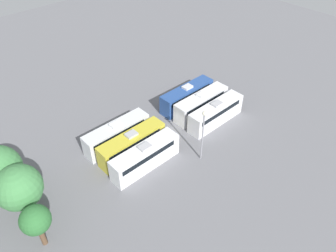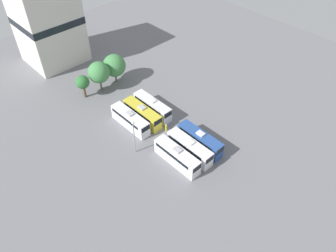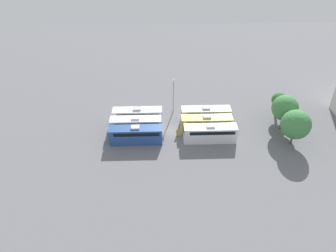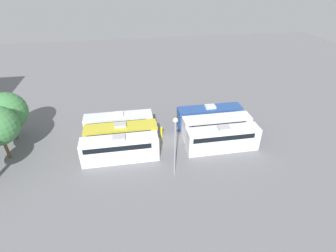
{
  "view_description": "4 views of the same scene",
  "coord_description": "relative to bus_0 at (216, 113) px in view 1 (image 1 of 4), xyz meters",
  "views": [
    {
      "loc": [
        -27.98,
        26.13,
        32.6
      ],
      "look_at": [
        -0.91,
        1.09,
        2.25
      ],
      "focal_mm": 35.0,
      "sensor_mm": 36.0,
      "label": 1
    },
    {
      "loc": [
        -32.97,
        -35.74,
        48.11
      ],
      "look_at": [
        0.72,
        -0.29,
        2.61
      ],
      "focal_mm": 35.0,
      "sensor_mm": 36.0,
      "label": 2
    },
    {
      "loc": [
        53.0,
        -2.42,
        40.22
      ],
      "look_at": [
        1.79,
        -0.75,
        2.7
      ],
      "focal_mm": 35.0,
      "sensor_mm": 36.0,
      "label": 3
    },
    {
      "loc": [
        -31.71,
        5.76,
        22.64
      ],
      "look_at": [
        0.29,
        0.23,
        2.47
      ],
      "focal_mm": 28.0,
      "sensor_mm": 36.0,
      "label": 4
    }
  ],
  "objects": [
    {
      "name": "ground_plane",
      "position": [
        3.23,
        6.9,
        -1.86
      ],
      "size": [
        128.81,
        128.81,
        0.0
      ],
      "primitive_type": "plane",
      "color": "slate"
    },
    {
      "name": "bus_0",
      "position": [
        0.0,
        0.0,
        0.0
      ],
      "size": [
        2.48,
        10.21,
        3.73
      ],
      "color": "white",
      "rests_on": "ground_plane"
    },
    {
      "name": "bus_1",
      "position": [
        3.26,
        -0.18,
        0.0
      ],
      "size": [
        2.48,
        10.21,
        3.73
      ],
      "color": "white",
      "rests_on": "ground_plane"
    },
    {
      "name": "bus_2",
      "position": [
        6.38,
        -0.06,
        0.0
      ],
      "size": [
        2.48,
        10.21,
        3.73
      ],
      "color": "#284C93",
      "rests_on": "ground_plane"
    },
    {
      "name": "bus_3",
      "position": [
        0.08,
        14.21,
        0.0
      ],
      "size": [
        2.48,
        10.21,
        3.73
      ],
      "color": "white",
      "rests_on": "ground_plane"
    },
    {
      "name": "bus_4",
      "position": [
        3.24,
        13.96,
        0.0
      ],
      "size": [
        2.48,
        10.21,
        3.73
      ],
      "color": "gold",
      "rests_on": "ground_plane"
    },
    {
      "name": "bus_5",
      "position": [
        6.39,
        14.27,
        0.0
      ],
      "size": [
        2.48,
        10.21,
        3.73
      ],
      "color": "silver",
      "rests_on": "ground_plane"
    },
    {
      "name": "worker_person",
      "position": [
        4.69,
        7.96,
        -1.06
      ],
      "size": [
        0.36,
        0.36,
        1.73
      ],
      "color": "gold",
      "rests_on": "ground_plane"
    },
    {
      "name": "light_pole",
      "position": [
        -3.98,
        7.6,
        3.65
      ],
      "size": [
        0.6,
        0.6,
        8.17
      ],
      "color": "gray",
      "rests_on": "ground_plane"
    },
    {
      "name": "tree_0",
      "position": [
        -1.33,
        29.65,
        2.31
      ],
      "size": [
        3.21,
        3.21,
        5.86
      ],
      "color": "brown",
      "rests_on": "ground_plane"
    },
    {
      "name": "tree_1",
      "position": [
        3.06,
        29.23,
        3.24
      ],
      "size": [
        5.16,
        5.16,
        7.7
      ],
      "color": "brown",
      "rests_on": "ground_plane"
    }
  ]
}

